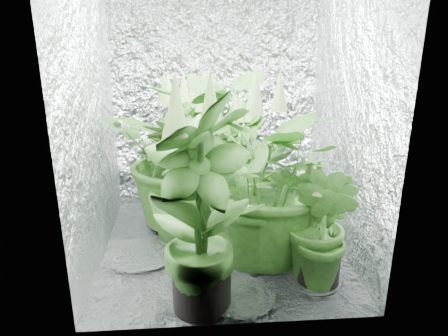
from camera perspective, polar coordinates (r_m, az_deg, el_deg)
name	(u,v)px	position (r m, az deg, el deg)	size (l,w,h in m)	color
ground	(222,247)	(3.06, -0.21, -10.25)	(1.60, 1.60, 0.00)	silver
walls	(222,103)	(2.71, -0.23, 8.50)	(1.62, 1.62, 2.00)	silver
plant_a	(181,154)	(3.16, -5.61, 1.77)	(1.18, 1.18, 1.18)	black
plant_b	(191,150)	(3.44, -4.31, 2.36)	(0.69, 0.69, 1.11)	black
plant_c	(238,158)	(3.44, 1.81, 1.26)	(0.55, 0.55, 0.96)	black
plant_d	(183,182)	(2.97, -5.41, -1.83)	(0.62, 0.62, 0.96)	black
plant_e	(263,177)	(2.63, 5.08, -1.13)	(1.12, 1.12, 1.24)	black
plant_f	(200,207)	(2.21, -3.13, -5.11)	(0.88, 0.88, 1.28)	black
plant_g	(321,228)	(2.55, 12.61, -7.62)	(0.57, 0.57, 0.83)	black
circulation_fan	(295,196)	(3.57, 9.21, -3.62)	(0.15, 0.27, 0.31)	black
plant_label	(214,261)	(2.32, -1.26, -12.07)	(0.06, 0.01, 0.09)	white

